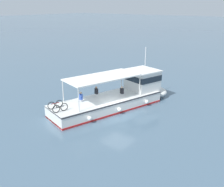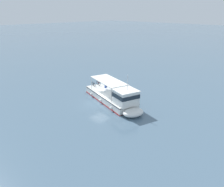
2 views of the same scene
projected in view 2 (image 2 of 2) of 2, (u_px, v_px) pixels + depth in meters
The scene contains 2 objects.
ground_plane at pixel (99, 103), 34.32m from camera, with size 400.00×400.00×0.00m, color slate.
ferry_main at pixel (115, 98), 33.42m from camera, with size 13.07×6.28×5.32m.
Camera 2 is at (-23.88, 20.94, 13.22)m, focal length 36.50 mm.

